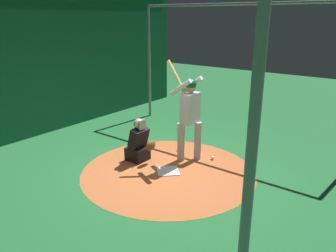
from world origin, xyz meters
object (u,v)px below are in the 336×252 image
home_plate (168,171)px  baseball_1 (178,149)px  catcher (139,144)px  batter (189,112)px  baseball_0 (213,158)px

home_plate → baseball_1: 1.09m
catcher → baseball_1: 1.04m
batter → baseball_1: size_ratio=28.40×
home_plate → batter: batter is taller
batter → baseball_1: 1.16m
baseball_0 → baseball_1: size_ratio=1.00×
baseball_0 → baseball_1: (-0.87, -0.05, 0.00)m
batter → baseball_0: size_ratio=28.40×
home_plate → catcher: catcher is taller
catcher → home_plate: bearing=-4.5°
baseball_0 → baseball_1: bearing=-176.8°
batter → baseball_1: bearing=149.7°
home_plate → baseball_0: size_ratio=5.68×
baseball_0 → baseball_1: 0.87m
baseball_1 → batter: bearing=-30.3°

